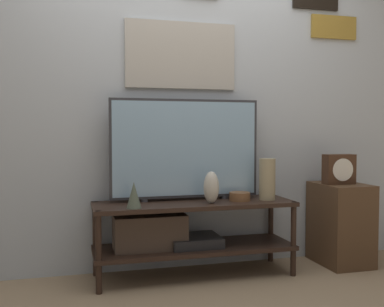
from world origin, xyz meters
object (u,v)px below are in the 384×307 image
(vase_wide_bowl, at_px, (240,196))
(vase_urn_stoneware, at_px, (211,187))
(vase_tall_ceramic, at_px, (267,179))
(mantel_clock, at_px, (339,169))
(television, at_px, (186,149))
(vase_slim_bronze, at_px, (134,195))

(vase_wide_bowl, bearing_deg, vase_urn_stoneware, -166.06)
(vase_tall_ceramic, height_order, mantel_clock, mantel_clock)
(television, relative_size, vase_tall_ceramic, 3.63)
(vase_urn_stoneware, xyz_separation_m, vase_slim_bronze, (-0.55, -0.06, -0.03))
(vase_wide_bowl, distance_m, vase_slim_bronze, 0.80)
(vase_tall_ceramic, xyz_separation_m, mantel_clock, (0.60, 0.01, 0.06))
(vase_urn_stoneware, height_order, vase_wide_bowl, vase_urn_stoneware)
(vase_urn_stoneware, bearing_deg, vase_wide_bowl, 13.94)
(television, relative_size, vase_slim_bronze, 6.41)
(vase_slim_bronze, bearing_deg, mantel_clock, 4.23)
(vase_urn_stoneware, height_order, mantel_clock, mantel_clock)
(vase_urn_stoneware, distance_m, vase_wide_bowl, 0.26)
(mantel_clock, bearing_deg, vase_slim_bronze, -175.77)
(vase_tall_ceramic, bearing_deg, mantel_clock, 0.87)
(vase_wide_bowl, height_order, vase_slim_bronze, vase_slim_bronze)
(vase_slim_bronze, height_order, mantel_clock, mantel_clock)
(vase_wide_bowl, bearing_deg, mantel_clock, -0.31)
(vase_urn_stoneware, bearing_deg, vase_tall_ceramic, 5.77)
(vase_urn_stoneware, distance_m, vase_slim_bronze, 0.55)
(television, bearing_deg, vase_wide_bowl, -18.18)
(television, xyz_separation_m, vase_tall_ceramic, (0.58, -0.14, -0.22))
(vase_urn_stoneware, xyz_separation_m, vase_wide_bowl, (0.23, 0.06, -0.08))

